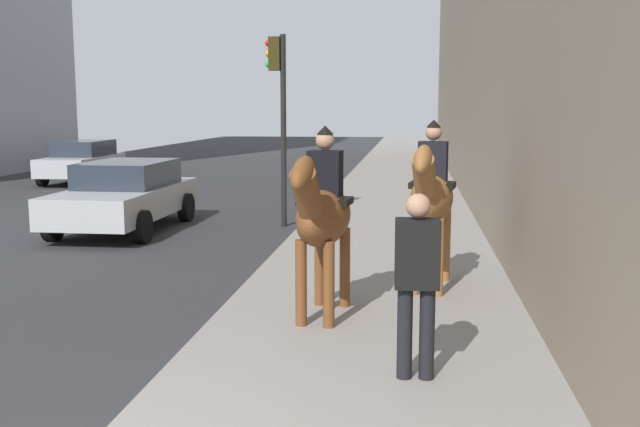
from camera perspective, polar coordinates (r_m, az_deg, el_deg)
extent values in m
ellipsoid|color=brown|center=(8.52, 0.32, -0.28)|extent=(1.55, 0.72, 0.66)
cylinder|color=brown|center=(8.19, 0.69, -5.56)|extent=(0.13, 0.13, 0.99)
cylinder|color=brown|center=(8.26, -1.48, -5.44)|extent=(0.13, 0.13, 0.99)
cylinder|color=brown|center=(9.04, 1.95, -4.23)|extent=(0.13, 0.13, 0.99)
cylinder|color=brown|center=(9.11, -0.03, -4.13)|extent=(0.13, 0.13, 0.99)
cylinder|color=brown|center=(7.73, -0.98, 1.45)|extent=(0.66, 0.35, 0.68)
ellipsoid|color=brown|center=(7.50, -1.38, 3.15)|extent=(0.65, 0.29, 0.49)
cylinder|color=black|center=(9.22, 1.32, -0.24)|extent=(0.29, 0.13, 0.55)
cube|color=black|center=(8.54, 0.39, 0.98)|extent=(0.50, 0.64, 0.08)
cube|color=black|center=(8.51, 0.40, 3.08)|extent=(0.32, 0.41, 0.55)
sphere|color=tan|center=(8.48, 0.40, 5.74)|extent=(0.22, 0.22, 0.22)
cone|color=black|center=(8.48, 0.40, 6.55)|extent=(0.22, 0.22, 0.10)
ellipsoid|color=brown|center=(10.00, 8.71, 1.16)|extent=(1.57, 0.78, 0.66)
cylinder|color=brown|center=(9.66, 9.23, -3.40)|extent=(0.13, 0.13, 1.03)
cylinder|color=brown|center=(9.70, 7.35, -3.31)|extent=(0.13, 0.13, 1.03)
cylinder|color=brown|center=(10.54, 9.79, -2.43)|extent=(0.13, 0.13, 1.03)
cylinder|color=brown|center=(10.57, 8.06, -2.36)|extent=(0.13, 0.13, 1.03)
cylinder|color=brown|center=(9.20, 8.17, 2.74)|extent=(0.67, 0.37, 0.68)
ellipsoid|color=brown|center=(8.98, 8.02, 4.19)|extent=(0.65, 0.31, 0.49)
cylinder|color=black|center=(10.72, 9.16, 1.08)|extent=(0.29, 0.14, 0.55)
cube|color=black|center=(10.03, 8.77, 2.22)|extent=(0.52, 0.66, 0.08)
cube|color=black|center=(10.00, 8.81, 4.01)|extent=(0.33, 0.42, 0.55)
sphere|color=tan|center=(9.98, 8.86, 6.28)|extent=(0.22, 0.22, 0.22)
cone|color=black|center=(9.98, 8.87, 6.96)|extent=(0.23, 0.23, 0.10)
cylinder|color=black|center=(6.76, 6.63, -9.23)|extent=(0.14, 0.14, 0.85)
cylinder|color=black|center=(6.76, 8.34, -9.24)|extent=(0.14, 0.14, 0.85)
cube|color=black|center=(6.58, 7.60, -3.12)|extent=(0.27, 0.41, 0.62)
sphere|color=tan|center=(6.51, 7.68, 0.60)|extent=(0.22, 0.22, 0.22)
cube|color=#B7BABF|center=(26.38, -18.08, 3.64)|extent=(4.13, 1.84, 0.60)
cube|color=#262D38|center=(26.57, -17.94, 4.88)|extent=(2.38, 1.56, 0.52)
cylinder|color=black|center=(24.93, -17.40, 2.73)|extent=(0.65, 0.25, 0.64)
cylinder|color=black|center=(25.60, -20.86, 2.70)|extent=(0.65, 0.25, 0.64)
cylinder|color=black|center=(27.27, -15.43, 3.25)|extent=(0.65, 0.25, 0.64)
cylinder|color=black|center=(27.89, -18.64, 3.22)|extent=(0.65, 0.25, 0.64)
cube|color=#B7BABF|center=(15.85, -15.03, 0.93)|extent=(4.45, 1.80, 0.60)
cube|color=#262D38|center=(16.04, -14.75, 3.04)|extent=(2.30, 1.59, 0.52)
cylinder|color=black|center=(14.30, -13.72, -1.01)|extent=(0.64, 0.22, 0.64)
cylinder|color=black|center=(15.03, -20.15, -0.84)|extent=(0.64, 0.22, 0.64)
cylinder|color=black|center=(16.87, -10.40, 0.48)|extent=(0.64, 0.22, 0.64)
cylinder|color=black|center=(17.50, -16.03, 0.57)|extent=(0.64, 0.22, 0.64)
cylinder|color=black|center=(15.73, -2.87, 6.36)|extent=(0.12, 0.12, 4.09)
cube|color=#2D280C|center=(15.79, -3.57, 12.34)|extent=(0.20, 0.24, 0.70)
sphere|color=red|center=(15.84, -4.05, 13.12)|extent=(0.14, 0.14, 0.14)
sphere|color=orange|center=(15.82, -4.04, 12.33)|extent=(0.14, 0.14, 0.14)
sphere|color=green|center=(15.80, -4.03, 11.53)|extent=(0.14, 0.14, 0.14)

